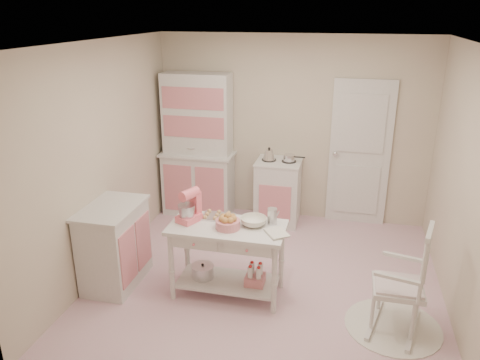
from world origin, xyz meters
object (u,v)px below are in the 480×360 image
object	(u,v)px
stove	(278,191)
stand_mixer	(189,206)
rocking_chair	(399,278)
bread_basket	(228,224)
base_cabinet	(115,245)
hutch	(197,146)
work_table	(228,260)

from	to	relation	value
stove	stand_mixer	world-z (taller)	stand_mixer
rocking_chair	bread_basket	xyz separation A→B (m)	(-1.69, 0.15, 0.30)
base_cabinet	rocking_chair	xyz separation A→B (m)	(2.97, -0.12, 0.09)
bread_basket	rocking_chair	bearing A→B (deg)	-5.04
hutch	bread_basket	bearing A→B (deg)	-64.05
stand_mixer	bread_basket	xyz separation A→B (m)	(0.44, -0.07, -0.12)
hutch	stand_mixer	bearing A→B (deg)	-74.40
stand_mixer	hutch	bearing A→B (deg)	129.84
hutch	base_cabinet	xyz separation A→B (m)	(-0.30, -2.05, -0.58)
base_cabinet	stand_mixer	world-z (taller)	stand_mixer
hutch	stove	xyz separation A→B (m)	(1.20, -0.05, -0.58)
bread_basket	work_table	bearing A→B (deg)	111.80
base_cabinet	stand_mixer	distance (m)	0.99
hutch	bread_basket	world-z (taller)	hutch
hutch	work_table	xyz separation A→B (m)	(0.97, -1.98, -0.64)
hutch	stand_mixer	distance (m)	2.03
base_cabinet	work_table	bearing A→B (deg)	3.38
stove	hutch	bearing A→B (deg)	177.61
base_cabinet	bread_basket	bearing A→B (deg)	1.10
hutch	stand_mixer	world-z (taller)	hutch
stand_mixer	stove	bearing A→B (deg)	95.32
hutch	work_table	world-z (taller)	hutch
base_cabinet	work_table	distance (m)	1.27
work_table	bread_basket	bearing A→B (deg)	-68.20
bread_basket	hutch	bearing A→B (deg)	115.95
stove	bread_basket	bearing A→B (deg)	-96.16
work_table	bread_basket	world-z (taller)	bread_basket
stove	base_cabinet	distance (m)	2.50
stove	bread_basket	distance (m)	2.03
hutch	rocking_chair	bearing A→B (deg)	-39.16
rocking_chair	work_table	xyz separation A→B (m)	(-1.71, 0.20, -0.15)
base_cabinet	stove	bearing A→B (deg)	53.20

